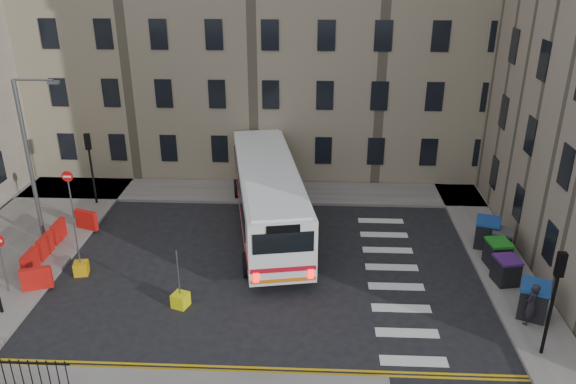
# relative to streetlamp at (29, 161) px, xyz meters

# --- Properties ---
(ground) EXTENTS (120.00, 120.00, 0.00)m
(ground) POSITION_rel_streetlamp_xyz_m (13.00, -2.00, -4.34)
(ground) COLOR black
(ground) RESTS_ON ground
(pavement_north) EXTENTS (36.00, 3.20, 0.15)m
(pavement_north) POSITION_rel_streetlamp_xyz_m (7.00, 6.60, -4.26)
(pavement_north) COLOR slate
(pavement_north) RESTS_ON ground
(pavement_east) EXTENTS (2.40, 26.00, 0.15)m
(pavement_east) POSITION_rel_streetlamp_xyz_m (22.00, 2.00, -4.26)
(pavement_east) COLOR slate
(pavement_east) RESTS_ON ground
(pavement_west) EXTENTS (6.00, 22.00, 0.15)m
(pavement_west) POSITION_rel_streetlamp_xyz_m (-1.00, -1.00, -4.26)
(pavement_west) COLOR slate
(pavement_west) RESTS_ON ground
(terrace_north) EXTENTS (38.30, 10.80, 17.20)m
(terrace_north) POSITION_rel_streetlamp_xyz_m (6.00, 13.50, 4.28)
(terrace_north) COLOR gray
(terrace_north) RESTS_ON ground
(traffic_light_east) EXTENTS (0.28, 0.22, 4.10)m
(traffic_light_east) POSITION_rel_streetlamp_xyz_m (21.60, -7.50, -1.47)
(traffic_light_east) COLOR black
(traffic_light_east) RESTS_ON pavement_east
(traffic_light_nw) EXTENTS (0.28, 0.22, 4.10)m
(traffic_light_nw) POSITION_rel_streetlamp_xyz_m (1.00, 4.50, -1.47)
(traffic_light_nw) COLOR black
(traffic_light_nw) RESTS_ON pavement_west
(streetlamp) EXTENTS (0.50, 0.22, 8.14)m
(streetlamp) POSITION_rel_streetlamp_xyz_m (0.00, 0.00, 0.00)
(streetlamp) COLOR #595B5E
(streetlamp) RESTS_ON pavement_west
(no_entry_north) EXTENTS (0.60, 0.08, 3.00)m
(no_entry_north) POSITION_rel_streetlamp_xyz_m (0.50, 2.50, -2.26)
(no_entry_north) COLOR #595B5E
(no_entry_north) RESTS_ON pavement_west
(roadworks_barriers) EXTENTS (1.66, 6.26, 1.00)m
(roadworks_barriers) POSITION_rel_streetlamp_xyz_m (1.16, -1.50, -3.69)
(roadworks_barriers) COLOR red
(roadworks_barriers) RESTS_ON pavement_west
(bus) EXTENTS (5.06, 12.87, 3.42)m
(bus) POSITION_rel_streetlamp_xyz_m (11.04, 2.01, -2.36)
(bus) COLOR white
(bus) RESTS_ON ground
(wheelie_bin_a) EXTENTS (1.48, 1.57, 1.37)m
(wheelie_bin_a) POSITION_rel_streetlamp_xyz_m (22.02, -5.19, -3.50)
(wheelie_bin_a) COLOR black
(wheelie_bin_a) RESTS_ON pavement_east
(wheelie_bin_b) EXTENTS (1.12, 1.23, 1.18)m
(wheelie_bin_b) POSITION_rel_streetlamp_xyz_m (21.69, -2.85, -3.59)
(wheelie_bin_b) COLOR black
(wheelie_bin_b) RESTS_ON pavement_east
(wheelie_bin_c) EXTENTS (1.11, 1.23, 1.22)m
(wheelie_bin_c) POSITION_rel_streetlamp_xyz_m (21.74, -1.40, -3.57)
(wheelie_bin_c) COLOR black
(wheelie_bin_c) RESTS_ON pavement_east
(wheelie_bin_d) EXTENTS (1.22, 1.30, 1.17)m
(wheelie_bin_d) POSITION_rel_streetlamp_xyz_m (22.27, -0.21, -3.60)
(wheelie_bin_d) COLOR black
(wheelie_bin_d) RESTS_ON pavement_east
(wheelie_bin_e) EXTENTS (1.42, 1.52, 1.38)m
(wheelie_bin_e) POSITION_rel_streetlamp_xyz_m (21.76, 0.46, -3.49)
(wheelie_bin_e) COLOR black
(wheelie_bin_e) RESTS_ON pavement_east
(pedestrian) EXTENTS (0.77, 0.74, 1.77)m
(pedestrian) POSITION_rel_streetlamp_xyz_m (21.70, -5.79, -3.30)
(pedestrian) COLOR black
(pedestrian) RESTS_ON pavement_east
(bollard_yellow) EXTENTS (0.71, 0.71, 0.60)m
(bollard_yellow) POSITION_rel_streetlamp_xyz_m (3.00, -2.83, -4.04)
(bollard_yellow) COLOR #D79A0B
(bollard_yellow) RESTS_ON ground
(bollard_chevron) EXTENTS (0.76, 0.76, 0.60)m
(bollard_chevron) POSITION_rel_streetlamp_xyz_m (8.00, -5.07, -4.04)
(bollard_chevron) COLOR yellow
(bollard_chevron) RESTS_ON ground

